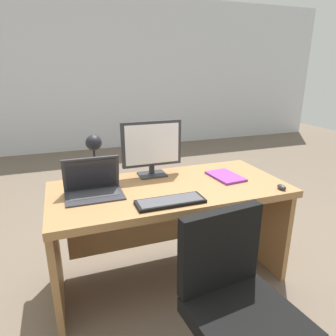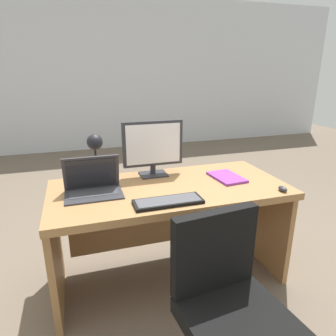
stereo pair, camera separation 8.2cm
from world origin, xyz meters
TOP-DOWN VIEW (x-y plane):
  - ground at (0.00, 1.50)m, footprint 12.00×12.00m
  - back_wall at (0.00, 4.18)m, footprint 10.00×0.10m
  - desk at (0.00, 0.04)m, footprint 1.61×0.75m
  - monitor at (-0.05, 0.26)m, footprint 0.45×0.16m
  - laptop at (-0.51, 0.05)m, footprint 0.36×0.25m
  - keyboard at (-0.09, -0.26)m, footprint 0.42×0.15m
  - mouse at (0.68, -0.31)m, footprint 0.04×0.08m
  - desk_lamp at (-0.46, 0.26)m, footprint 0.12×0.14m
  - book at (0.45, 0.03)m, footprint 0.21×0.30m
  - office_chair at (0.02, -0.87)m, footprint 0.56×0.56m

SIDE VIEW (x-z plane):
  - ground at x=0.00m, z-range 0.00..0.00m
  - office_chair at x=0.02m, z-range -0.08..0.82m
  - desk at x=0.00m, z-range 0.18..0.92m
  - book at x=0.45m, z-range 0.75..0.76m
  - keyboard at x=-0.09m, z-range 0.75..0.77m
  - mouse at x=0.68m, z-range 0.75..0.78m
  - laptop at x=-0.51m, z-range 0.70..0.94m
  - monitor at x=-0.05m, z-range 0.77..1.18m
  - desk_lamp at x=-0.46m, z-range 0.82..1.16m
  - back_wall at x=0.00m, z-range 0.00..2.80m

